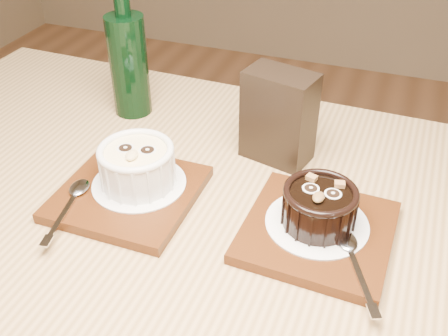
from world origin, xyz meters
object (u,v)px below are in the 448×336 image
object	(u,v)px
ramekin_dark	(319,205)
condiment_stand	(279,117)
tray_left	(129,193)
tray_right	(318,232)
green_bottle	(128,62)
table	(199,279)
ramekin_white	(137,164)

from	to	relation	value
ramekin_dark	condiment_stand	bearing A→B (deg)	124.58
tray_left	condiment_stand	bearing A→B (deg)	45.83
tray_right	green_bottle	size ratio (longest dim) A/B	0.75
table	tray_left	xyz separation A→B (m)	(-0.11, 0.03, 0.10)
ramekin_dark	tray_left	bearing A→B (deg)	-173.27
condiment_stand	green_bottle	size ratio (longest dim) A/B	0.58
table	ramekin_dark	size ratio (longest dim) A/B	13.22
table	tray_left	world-z (taller)	tray_left
ramekin_white	green_bottle	distance (m)	0.24
table	ramekin_white	distance (m)	0.18
table	ramekin_dark	world-z (taller)	ramekin_dark
ramekin_white	ramekin_dark	world-z (taller)	ramekin_white
tray_left	tray_right	xyz separation A→B (m)	(0.26, 0.01, 0.00)
table	tray_left	bearing A→B (deg)	165.07
condiment_stand	ramekin_white	bearing A→B (deg)	-135.53
tray_left	condiment_stand	distance (m)	0.24
tray_right	ramekin_dark	world-z (taller)	ramekin_dark
table	tray_right	size ratio (longest dim) A/B	6.79
tray_right	ramekin_dark	bearing A→B (deg)	116.46
ramekin_dark	tray_right	bearing A→B (deg)	-61.09
table	green_bottle	world-z (taller)	green_bottle
table	condiment_stand	world-z (taller)	condiment_stand
tray_left	ramekin_white	distance (m)	0.05
table	green_bottle	distance (m)	0.38
ramekin_dark	green_bottle	world-z (taller)	green_bottle
tray_left	condiment_stand	size ratio (longest dim) A/B	1.29
ramekin_white	ramekin_dark	xyz separation A→B (m)	(0.25, 0.00, -0.00)
ramekin_white	condiment_stand	xyz separation A→B (m)	(0.15, 0.15, 0.02)
tray_left	green_bottle	size ratio (longest dim) A/B	0.75
ramekin_dark	green_bottle	bearing A→B (deg)	153.79
tray_right	ramekin_dark	size ratio (longest dim) A/B	1.95
tray_left	ramekin_white	bearing A→B (deg)	61.87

